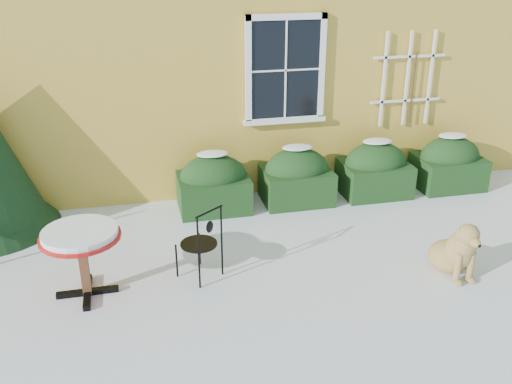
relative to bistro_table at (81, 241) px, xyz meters
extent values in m
plane|color=white|center=(2.09, -0.57, -0.69)|extent=(80.00, 80.00, 0.00)
cube|color=black|center=(2.99, 2.39, 1.29)|extent=(1.05, 0.03, 1.45)
cube|color=white|center=(2.99, 2.38, 2.06)|extent=(1.23, 0.06, 0.09)
cube|color=white|center=(2.99, 2.38, 0.52)|extent=(1.23, 0.06, 0.09)
cube|color=white|center=(2.42, 2.38, 1.29)|extent=(0.09, 0.06, 1.63)
cube|color=white|center=(3.56, 2.38, 1.29)|extent=(0.09, 0.06, 1.63)
cube|color=white|center=(2.99, 2.37, 1.29)|extent=(0.02, 0.02, 1.45)
cube|color=white|center=(2.99, 2.37, 1.29)|extent=(1.05, 0.02, 0.02)
cube|color=white|center=(2.99, 2.38, 0.51)|extent=(1.29, 0.14, 0.07)
cube|color=white|center=(4.59, 2.37, 1.06)|extent=(0.04, 0.03, 1.50)
cube|color=white|center=(4.99, 2.37, 1.06)|extent=(0.04, 0.03, 1.50)
cube|color=white|center=(5.39, 2.37, 1.06)|extent=(0.04, 0.03, 1.50)
cube|color=white|center=(4.99, 2.37, 0.71)|extent=(1.20, 0.03, 0.04)
cube|color=white|center=(4.99, 2.37, 1.41)|extent=(1.20, 0.03, 0.04)
cylinder|color=#472D19|center=(5.09, 2.35, 0.91)|extent=(0.02, 0.02, 1.10)
cube|color=black|center=(1.79, 1.98, -0.43)|extent=(1.05, 0.80, 0.52)
ellipsoid|color=black|center=(1.79, 1.98, -0.17)|extent=(1.00, 0.72, 0.67)
ellipsoid|color=white|center=(1.79, 1.98, 0.19)|extent=(0.47, 0.32, 0.06)
cube|color=black|center=(3.09, 1.98, -0.43)|extent=(1.05, 0.80, 0.52)
ellipsoid|color=black|center=(3.09, 1.98, -0.17)|extent=(1.00, 0.72, 0.67)
ellipsoid|color=white|center=(3.09, 1.98, 0.19)|extent=(0.47, 0.32, 0.06)
cube|color=black|center=(4.39, 1.98, -0.43)|extent=(1.05, 0.80, 0.52)
ellipsoid|color=black|center=(4.39, 1.98, -0.17)|extent=(1.00, 0.72, 0.67)
ellipsoid|color=white|center=(4.39, 1.98, 0.19)|extent=(0.47, 0.32, 0.06)
cube|color=black|center=(5.69, 1.98, -0.43)|extent=(1.05, 0.80, 0.52)
ellipsoid|color=black|center=(5.69, 1.98, -0.17)|extent=(1.00, 0.72, 0.67)
ellipsoid|color=white|center=(5.69, 1.98, 0.19)|extent=(0.47, 0.32, 0.06)
cube|color=black|center=(0.00, 0.00, -0.66)|extent=(0.69, 0.08, 0.06)
cube|color=black|center=(0.00, 0.00, -0.66)|extent=(0.08, 0.69, 0.06)
cube|color=brown|center=(0.00, 0.00, -0.32)|extent=(0.10, 0.10, 0.74)
cylinder|color=#B0110F|center=(0.00, 0.00, 0.05)|extent=(0.89, 0.89, 0.04)
cylinder|color=white|center=(0.00, 0.00, 0.10)|extent=(0.83, 0.83, 0.07)
cylinder|color=black|center=(1.35, 0.39, -0.47)|extent=(0.02, 0.02, 0.43)
cylinder|color=black|center=(1.05, 0.16, -0.47)|extent=(0.02, 0.02, 0.43)
cylinder|color=black|center=(1.59, 0.08, -0.47)|extent=(0.02, 0.02, 0.43)
cylinder|color=black|center=(1.28, -0.15, -0.47)|extent=(0.02, 0.02, 0.43)
cylinder|color=black|center=(1.32, 0.12, -0.26)|extent=(0.44, 0.44, 0.02)
cylinder|color=black|center=(1.59, 0.08, -0.01)|extent=(0.02, 0.02, 0.48)
cylinder|color=black|center=(1.28, -0.15, -0.01)|extent=(0.02, 0.02, 0.48)
cylinder|color=black|center=(1.43, -0.03, 0.23)|extent=(0.35, 0.28, 0.02)
ellipsoid|color=black|center=(1.43, -0.03, 0.03)|extent=(0.11, 0.09, 0.15)
ellipsoid|color=tan|center=(4.33, -0.42, -0.51)|extent=(0.52, 0.56, 0.39)
ellipsoid|color=tan|center=(4.34, -0.59, -0.34)|extent=(0.39, 0.36, 0.49)
sphere|color=tan|center=(4.34, -0.65, -0.23)|extent=(0.30, 0.30, 0.30)
cylinder|color=tan|center=(4.26, -0.72, -0.49)|extent=(0.08, 0.08, 0.39)
cylinder|color=tan|center=(4.44, -0.71, -0.49)|extent=(0.08, 0.08, 0.39)
ellipsoid|color=tan|center=(4.26, -0.77, -0.65)|extent=(0.11, 0.14, 0.06)
ellipsoid|color=tan|center=(4.44, -0.76, -0.65)|extent=(0.11, 0.14, 0.06)
cylinder|color=tan|center=(4.34, -0.66, -0.18)|extent=(0.19, 0.23, 0.21)
sphere|color=tan|center=(4.35, -0.70, -0.07)|extent=(0.26, 0.26, 0.26)
ellipsoid|color=tan|center=(4.35, -0.82, -0.10)|extent=(0.13, 0.21, 0.11)
sphere|color=black|center=(4.36, -0.90, -0.11)|extent=(0.04, 0.04, 0.04)
ellipsoid|color=tan|center=(4.23, -0.67, -0.07)|extent=(0.07, 0.09, 0.16)
ellipsoid|color=tan|center=(4.45, -0.66, -0.07)|extent=(0.07, 0.09, 0.16)
cylinder|color=tan|center=(4.47, -0.21, -0.64)|extent=(0.23, 0.30, 0.07)
camera|label=1|loc=(0.65, -5.84, 3.00)|focal=40.00mm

